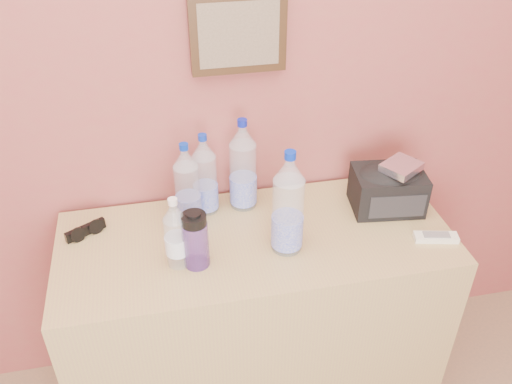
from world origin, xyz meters
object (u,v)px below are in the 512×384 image
(pet_large_b, at_px, (243,169))
(nalgene_bottle, at_px, (195,239))
(pet_large_d, at_px, (288,208))
(ac_remote, at_px, (436,237))
(foil_packet, at_px, (401,167))
(toiletry_bag, at_px, (388,188))
(sunglasses, at_px, (85,230))
(dresser, at_px, (256,321))
(pet_large_a, at_px, (205,178))
(pet_small, at_px, (176,236))
(pet_large_c, at_px, (187,189))

(pet_large_b, height_order, nalgene_bottle, pet_large_b)
(pet_large_d, xyz_separation_m, ac_remote, (0.49, -0.06, -0.15))
(foil_packet, bearing_deg, ac_remote, -70.92)
(toiletry_bag, distance_m, foil_packet, 0.10)
(sunglasses, bearing_deg, pet_large_d, -46.54)
(ac_remote, height_order, foil_packet, foil_packet)
(dresser, relative_size, pet_large_a, 4.34)
(dresser, xyz_separation_m, pet_large_d, (0.09, -0.07, 0.56))
(sunglasses, xyz_separation_m, foil_packet, (1.05, -0.08, 0.16))
(pet_small, bearing_deg, pet_large_d, 0.67)
(pet_large_c, relative_size, sunglasses, 2.20)
(dresser, height_order, pet_large_b, pet_large_b)
(dresser, bearing_deg, sunglasses, 166.86)
(pet_small, height_order, toiletry_bag, pet_small)
(pet_large_d, bearing_deg, foil_packet, 16.12)
(pet_large_a, distance_m, pet_large_c, 0.08)
(pet_small, xyz_separation_m, nalgene_bottle, (0.05, -0.01, -0.01))
(nalgene_bottle, distance_m, sunglasses, 0.41)
(nalgene_bottle, bearing_deg, pet_small, 165.44)
(toiletry_bag, bearing_deg, pet_large_a, 176.66)
(foil_packet, bearing_deg, pet_large_b, 165.16)
(foil_packet, bearing_deg, pet_large_d, -163.88)
(pet_small, bearing_deg, sunglasses, 145.02)
(pet_large_a, distance_m, nalgene_bottle, 0.28)
(nalgene_bottle, xyz_separation_m, ac_remote, (0.78, -0.05, -0.09))
(pet_large_d, relative_size, pet_small, 1.46)
(pet_large_c, distance_m, nalgene_bottle, 0.22)
(pet_large_c, bearing_deg, ac_remote, -18.89)
(dresser, bearing_deg, pet_large_d, -39.43)
(ac_remote, bearing_deg, toiletry_bag, 126.56)
(dresser, distance_m, ac_remote, 0.72)
(pet_large_a, height_order, pet_large_c, pet_large_c)
(pet_large_c, xyz_separation_m, toiletry_bag, (0.68, -0.06, -0.05))
(pet_large_a, distance_m, pet_small, 0.29)
(pet_large_a, xyz_separation_m, nalgene_bottle, (-0.07, -0.27, -0.04))
(dresser, xyz_separation_m, nalgene_bottle, (-0.20, -0.09, 0.50))
(pet_large_a, bearing_deg, toiletry_bag, -10.37)
(pet_large_a, xyz_separation_m, foil_packet, (0.64, -0.13, 0.04))
(dresser, relative_size, ac_remote, 9.18)
(pet_small, height_order, sunglasses, pet_small)
(pet_large_b, height_order, pet_large_c, pet_large_b)
(dresser, height_order, nalgene_bottle, nalgene_bottle)
(pet_small, bearing_deg, pet_large_a, 64.95)
(pet_large_b, bearing_deg, sunglasses, -173.63)
(nalgene_bottle, bearing_deg, foil_packet, 11.16)
(pet_large_c, bearing_deg, pet_large_a, 39.53)
(pet_large_d, bearing_deg, sunglasses, 162.64)
(pet_large_c, height_order, ac_remote, pet_large_c)
(pet_large_d, distance_m, nalgene_bottle, 0.30)
(pet_large_c, xyz_separation_m, pet_large_d, (0.29, -0.20, 0.02))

